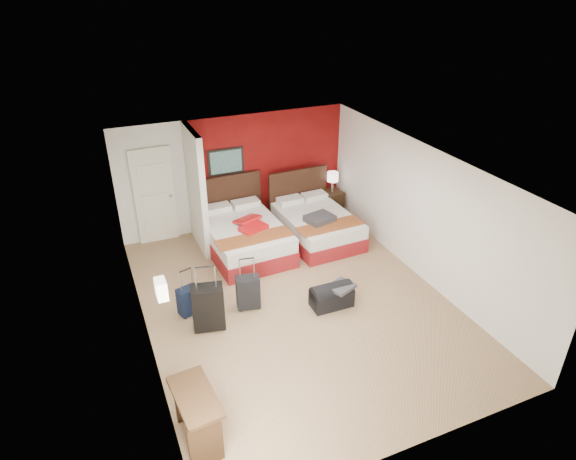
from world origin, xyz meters
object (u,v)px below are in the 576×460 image
red_suitcase_open (250,224)px  duffel_bag (332,297)px  table_lamp (333,182)px  bed_left (245,238)px  nightstand (332,203)px  suitcase_navy (189,302)px  bed_right (317,227)px  suitcase_charcoal (248,293)px  desk (198,417)px  suitcase_black (208,309)px

red_suitcase_open → duffel_bag: 2.38m
table_lamp → bed_left: bearing=-161.6°
bed_left → red_suitcase_open: (0.10, -0.10, 0.36)m
nightstand → table_lamp: size_ratio=1.33×
red_suitcase_open → suitcase_navy: (-1.63, -1.49, -0.43)m
bed_left → duffel_bag: bearing=-74.0°
bed_right → suitcase_navy: 3.46m
suitcase_charcoal → duffel_bag: size_ratio=0.82×
table_lamp → suitcase_navy: table_lamp is taller
bed_right → suitcase_charcoal: bearing=-143.7°
bed_left → nightstand: bearing=16.0°
nightstand → table_lamp: (0.00, 0.00, 0.54)m
bed_right → duffel_bag: size_ratio=2.73×
desk → table_lamp: bearing=43.1°
duffel_bag → suitcase_black: bearing=173.8°
suitcase_navy → desk: 2.58m
bed_right → suitcase_black: bearing=-148.1°
bed_right → suitcase_charcoal: suitcase_charcoal is taller
bed_right → suitcase_navy: size_ratio=3.99×
bed_right → desk: size_ratio=2.15×
table_lamp → duffel_bag: 3.59m
bed_left → desk: (-2.00, -4.12, 0.06)m
red_suitcase_open → suitcase_black: bearing=-146.7°
suitcase_charcoal → suitcase_black: bearing=-150.2°
table_lamp → suitcase_navy: 4.64m
bed_right → desk: desk is taller
nightstand → suitcase_charcoal: 3.95m
bed_right → suitcase_black: (-2.91, -1.98, 0.09)m
suitcase_black → suitcase_navy: suitcase_black is taller
nightstand → suitcase_navy: size_ratio=1.27×
table_lamp → duffel_bag: bearing=-117.6°
suitcase_charcoal → desk: desk is taller
bed_left → desk: 4.58m
suitcase_black → desk: size_ratio=0.84×
duffel_bag → red_suitcase_open: bearing=107.5°
bed_right → duffel_bag: 2.38m
bed_right → bed_left: bearing=174.3°
suitcase_charcoal → suitcase_navy: suitcase_charcoal is taller
red_suitcase_open → table_lamp: 2.48m
table_lamp → suitcase_navy: (-3.93, -2.39, -0.60)m
suitcase_navy → table_lamp: bearing=14.2°
bed_left → suitcase_navy: (-1.53, -1.59, -0.07)m
bed_left → suitcase_navy: 2.20m
suitcase_black → suitcase_charcoal: bearing=31.0°
bed_right → desk: bearing=-134.1°
table_lamp → suitcase_navy: bearing=-148.7°
bed_left → suitcase_navy: size_ratio=4.29×
suitcase_navy → bed_right: bearing=8.5°
suitcase_navy → duffel_bag: size_ratio=0.69×
table_lamp → bed_right: bearing=-132.3°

